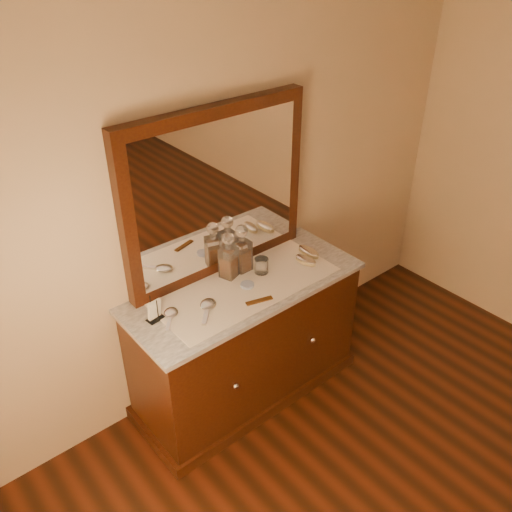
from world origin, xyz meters
The scene contains 18 objects.
dresser_cabinet centered at (0.00, 1.96, 0.41)m, with size 1.40×0.55×0.82m, color black.
dresser_plinth centered at (0.00, 1.96, 0.04)m, with size 1.46×0.59×0.08m, color black.
knob_left centered at (-0.30, 1.67, 0.45)m, with size 0.04×0.04×0.04m, color silver.
knob_right centered at (0.30, 1.67, 0.45)m, with size 0.04×0.04×0.04m, color silver.
marble_top centered at (0.00, 1.96, 0.83)m, with size 1.44×0.59×0.03m, color silver.
mirror_frame centered at (0.00, 2.20, 1.35)m, with size 1.20×0.08×1.00m, color black.
mirror_glass centered at (0.00, 2.17, 1.35)m, with size 1.06×0.01×0.86m, color white.
lace_runner centered at (0.00, 1.94, 0.85)m, with size 1.10×0.45×0.00m, color silver.
pin_dish centered at (0.00, 1.94, 0.86)m, with size 0.08×0.08×0.01m, color white.
comb centered at (-0.04, 1.78, 0.86)m, with size 0.16×0.03×0.01m, color brown.
napkin_rack centered at (-0.56, 2.02, 0.91)m, with size 0.10×0.07×0.14m.
decanter_left centered at (-0.02, 2.08, 0.97)m, with size 0.11×0.11×0.30m.
decanter_right centered at (0.09, 2.09, 0.97)m, with size 0.10×0.10×0.31m.
brush_near centered at (0.43, 1.89, 0.87)m, with size 0.09×0.16×0.04m.
brush_far centered at (0.51, 1.95, 0.88)m, with size 0.07×0.17×0.05m.
hand_mirror_outer centered at (-0.49, 1.98, 0.86)m, with size 0.16×0.18×0.02m.
hand_mirror_inner centered at (-0.29, 1.91, 0.86)m, with size 0.20×0.21×0.02m.
tumblers centered at (0.16, 1.99, 0.90)m, with size 0.08×0.08×0.10m.
Camera 1 is at (-1.57, -0.04, 2.68)m, focal length 37.60 mm.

